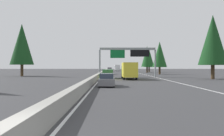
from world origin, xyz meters
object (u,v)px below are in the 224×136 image
Objects in this scene: box_truck_mid_right at (129,70)px; conifer_right_distant at (149,58)px; sedan_mid_left at (109,72)px; bus_mid_center at (117,68)px; conifer_left_near at (22,44)px; conifer_right_far at (147,56)px; sedan_near_center at (107,80)px; pickup_near_right at (110,69)px; conifer_right_mid at (160,54)px; conifer_right_near at (213,40)px; minivan_distant_a at (108,73)px; sign_gantry_overhead at (128,54)px.

box_truck_mid_right is 53.62m from conifer_right_distant.
box_truck_mid_right is at bearing -171.64° from sedan_mid_left.
bus_mid_center is (55.33, -3.73, 1.03)m from sedan_mid_left.
conifer_left_near is (-67.52, 24.16, 5.76)m from bus_mid_center.
conifer_right_far is at bearing -47.54° from conifer_left_near.
conifer_right_distant reaches higher than bus_mid_center.
pickup_near_right reaches higher than sedan_near_center.
conifer_right_distant is at bearing -42.82° from conifer_left_near.
conifer_left_near is at bearing 158.98° from pickup_near_right.
bus_mid_center is at bearing 11.06° from conifer_right_mid.
box_truck_mid_right is (15.24, -3.74, 0.93)m from sedan_near_center.
sedan_near_center is 24.91m from conifer_right_near.
conifer_right_distant is (52.23, 2.90, -1.42)m from conifer_right_near.
box_truck_mid_right reaches higher than sedan_mid_left.
sedan_mid_left is 55.47m from bus_mid_center.
sedan_near_center is at bearing -144.12° from conifer_left_near.
minivan_distant_a reaches higher than sedan_near_center.
conifer_right_mid reaches higher than box_truck_mid_right.
conifer_right_distant reaches higher than pickup_near_right.
conifer_right_near is 1.18× the size of conifer_right_far.
bus_mid_center is (95.70, -3.78, 1.03)m from sedan_near_center.
conifer_right_near is (15.08, -18.78, 6.34)m from sedan_near_center.
conifer_right_far reaches higher than minivan_distant_a.
conifer_right_far is at bearing 2.12° from conifer_right_mid.
conifer_right_distant reaches higher than sign_gantry_overhead.
conifer_right_mid reaches higher than pickup_near_right.
minivan_distant_a is 4.83m from box_truck_mid_right.
bus_mid_center is 56.25m from conifer_right_mid.
pickup_near_right is 26.12m from conifer_right_far.
sign_gantry_overhead is 2.88× the size of sedan_near_center.
sedan_mid_left is at bearing 36.53° from conifer_right_near.
sign_gantry_overhead is 1.37× the size of conifer_right_distant.
conifer_left_near is (3.18, 24.73, 2.35)m from sign_gantry_overhead.
conifer_right_far reaches higher than sign_gantry_overhead.
conifer_right_far reaches higher than conifer_right_mid.
conifer_left_near is (-31.32, 34.22, 1.50)m from conifer_right_far.
pickup_near_right is (62.92, -0.02, -0.04)m from minivan_distant_a.
sedan_near_center is at bearing 166.73° from conifer_right_distant.
bus_mid_center is 71.94m from conifer_left_near.
sign_gantry_overhead is 1.49× the size of box_truck_mid_right.
minivan_distant_a is 62.92m from pickup_near_right.
conifer_right_near reaches higher than sedan_near_center.
sign_gantry_overhead is 18.67m from conifer_right_mid.
conifer_right_mid is 37.12m from conifer_left_near.
conifer_right_distant is at bearing -156.91° from bus_mid_center.
conifer_right_near is at bearing -124.51° from sign_gantry_overhead.
sedan_mid_left is 0.46× the size of conifer_right_mid.
conifer_right_mid is 26.71m from conifer_right_distant.
sedan_mid_left is 0.36× the size of conifer_left_near.
box_truck_mid_right is (-2.85, -3.84, 0.66)m from minivan_distant_a.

